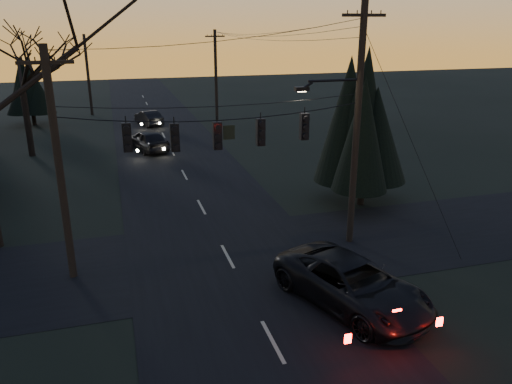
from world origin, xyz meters
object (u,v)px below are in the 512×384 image
object	(u,v)px
sedan_oncoming_a	(148,140)
sedan_oncoming_b	(149,118)
utility_pole_right	(349,241)
utility_pole_far_l	(92,115)
suv_near	(352,284)
utility_pole_far_r	(217,123)
evergreen_right	(366,122)
utility_pole_left	(74,276)

from	to	relation	value
sedan_oncoming_a	sedan_oncoming_b	bearing A→B (deg)	-112.36
sedan_oncoming_b	utility_pole_right	bearing A→B (deg)	86.21
utility_pole_far_l	suv_near	size ratio (longest dim) A/B	1.38
utility_pole_far_r	sedan_oncoming_a	world-z (taller)	utility_pole_far_r
utility_pole_far_r	evergreen_right	distance (m)	24.44
utility_pole_far_l	evergreen_right	distance (m)	35.17
utility_pole_far_r	sedan_oncoming_b	xyz separation A→B (m)	(-6.30, 0.83, 0.68)
utility_pole_left	suv_near	distance (m)	10.39
utility_pole_far_l	sedan_oncoming_a	size ratio (longest dim) A/B	1.71
utility_pole_right	utility_pole_far_r	xyz separation A→B (m)	(0.00, 28.00, 0.00)
utility_pole_left	utility_pole_far_r	xyz separation A→B (m)	(11.50, 28.00, 0.00)
utility_pole_far_l	sedan_oncoming_b	bearing A→B (deg)	-54.05
evergreen_right	utility_pole_far_r	bearing A→B (deg)	96.37
utility_pole_left	evergreen_right	world-z (taller)	evergreen_right
utility_pole_far_l	suv_near	bearing A→B (deg)	-77.28
sedan_oncoming_a	sedan_oncoming_b	world-z (taller)	sedan_oncoming_a
utility_pole_right	suv_near	xyz separation A→B (m)	(-2.30, -4.76, 0.81)
evergreen_right	suv_near	size ratio (longest dim) A/B	1.31
utility_pole_far_l	utility_pole_far_r	bearing A→B (deg)	-34.82
utility_pole_left	suv_near	world-z (taller)	utility_pole_left
utility_pole_right	utility_pole_far_l	bearing A→B (deg)	107.72
sedan_oncoming_a	utility_pole_far_r	bearing A→B (deg)	-145.96
utility_pole_far_r	evergreen_right	bearing A→B (deg)	-83.63
sedan_oncoming_b	utility_pole_far_l	bearing A→B (deg)	-70.17
utility_pole_left	sedan_oncoming_b	size ratio (longest dim) A/B	2.07
evergreen_right	sedan_oncoming_b	xyz separation A→B (m)	(-8.97, 24.72, -3.73)
utility_pole_far_l	sedan_oncoming_b	distance (m)	8.88
utility_pole_far_r	utility_pole_right	bearing A→B (deg)	-90.00
utility_pole_right	sedan_oncoming_b	world-z (taller)	utility_pole_right
evergreen_right	sedan_oncoming_a	world-z (taller)	evergreen_right
evergreen_right	sedan_oncoming_b	bearing A→B (deg)	109.94
evergreen_right	utility_pole_far_l	bearing A→B (deg)	113.96
sedan_oncoming_a	sedan_oncoming_b	size ratio (longest dim) A/B	1.14
utility_pole_right	utility_pole_left	world-z (taller)	utility_pole_right
evergreen_right	suv_near	xyz separation A→B (m)	(-4.97, -8.87, -3.59)
utility_pole_right	utility_pole_far_r	world-z (taller)	utility_pole_right
utility_pole_right	suv_near	size ratio (longest dim) A/B	1.72
utility_pole_right	utility_pole_far_l	size ratio (longest dim) A/B	1.25
sedan_oncoming_a	utility_pole_right	bearing A→B (deg)	93.21
utility_pole_far_l	sedan_oncoming_a	bearing A→B (deg)	-75.63
utility_pole_left	evergreen_right	xyz separation A→B (m)	(14.17, 4.11, 4.40)
utility_pole_left	utility_pole_far_l	bearing A→B (deg)	90.00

